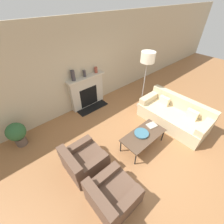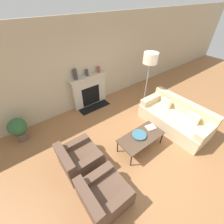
# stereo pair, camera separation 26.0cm
# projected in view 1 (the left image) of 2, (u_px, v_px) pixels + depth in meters

# --- Properties ---
(ground_plane) EXTENTS (18.00, 18.00, 0.00)m
(ground_plane) POSITION_uv_depth(u_px,v_px,m) (152.00, 151.00, 4.06)
(ground_plane) COLOR #99663D
(wall_back) EXTENTS (18.00, 0.06, 2.90)m
(wall_back) POSITION_uv_depth(u_px,v_px,m) (84.00, 66.00, 4.92)
(wall_back) COLOR #BCAD8E
(wall_back) RESTS_ON ground_plane
(fireplace) EXTENTS (1.39, 0.59, 1.16)m
(fireplace) POSITION_uv_depth(u_px,v_px,m) (87.00, 92.00, 5.34)
(fireplace) COLOR beige
(fireplace) RESTS_ON ground_plane
(couch) EXTENTS (0.96, 2.07, 0.84)m
(couch) POSITION_uv_depth(u_px,v_px,m) (173.00, 115.00, 4.73)
(couch) COLOR #CCB78E
(couch) RESTS_ON ground_plane
(armchair_near) EXTENTS (0.88, 0.82, 0.73)m
(armchair_near) POSITION_uv_depth(u_px,v_px,m) (112.00, 195.00, 2.91)
(armchair_near) COLOR brown
(armchair_near) RESTS_ON ground_plane
(armchair_far) EXTENTS (0.88, 0.82, 0.73)m
(armchair_far) POSITION_uv_depth(u_px,v_px,m) (84.00, 161.00, 3.50)
(armchair_far) COLOR brown
(armchair_far) RESTS_ON ground_plane
(coffee_table) EXTENTS (1.23, 0.60, 0.44)m
(coffee_table) POSITION_uv_depth(u_px,v_px,m) (143.00, 136.00, 3.94)
(coffee_table) COLOR #4C3828
(coffee_table) RESTS_ON ground_plane
(bowl) EXTENTS (0.38, 0.38, 0.05)m
(bowl) POSITION_uv_depth(u_px,v_px,m) (141.00, 133.00, 3.91)
(bowl) COLOR #38667A
(bowl) RESTS_ON coffee_table
(book) EXTENTS (0.31, 0.26, 0.02)m
(book) POSITION_uv_depth(u_px,v_px,m) (152.00, 125.00, 4.18)
(book) COLOR #B2A893
(book) RESTS_ON coffee_table
(floor_lamp) EXTENTS (0.44, 0.44, 1.98)m
(floor_lamp) POSITION_uv_depth(u_px,v_px,m) (148.00, 60.00, 4.56)
(floor_lamp) COLOR gray
(floor_lamp) RESTS_ON ground_plane
(mantel_vase_left) EXTENTS (0.13, 0.13, 0.33)m
(mantel_vase_left) POSITION_uv_depth(u_px,v_px,m) (73.00, 76.00, 4.66)
(mantel_vase_left) COLOR #3D383D
(mantel_vase_left) RESTS_ON fireplace
(mantel_vase_center_left) EXTENTS (0.10, 0.10, 0.21)m
(mantel_vase_center_left) POSITION_uv_depth(u_px,v_px,m) (84.00, 73.00, 4.91)
(mantel_vase_center_left) COLOR #3D383D
(mantel_vase_center_left) RESTS_ON fireplace
(mantel_vase_center_right) EXTENTS (0.11, 0.11, 0.19)m
(mantel_vase_center_right) POSITION_uv_depth(u_px,v_px,m) (96.00, 70.00, 5.15)
(mantel_vase_center_right) COLOR brown
(mantel_vase_center_right) RESTS_ON fireplace
(potted_plant) EXTENTS (0.49, 0.49, 0.73)m
(potted_plant) POSITION_uv_depth(u_px,v_px,m) (17.00, 133.00, 3.98)
(potted_plant) COLOR brown
(potted_plant) RESTS_ON ground_plane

